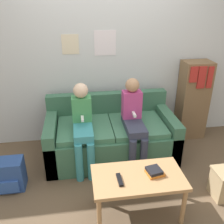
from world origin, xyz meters
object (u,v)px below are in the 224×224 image
(coffee_table, at_px, (138,181))
(backpack, at_px, (10,175))
(couch, at_px, (111,136))
(person_left, at_px, (83,123))
(tv_remote, at_px, (120,180))
(bookshelf, at_px, (193,100))
(person_right, at_px, (134,119))

(coffee_table, height_order, backpack, coffee_table)
(couch, relative_size, backpack, 4.56)
(person_left, bearing_deg, tv_remote, -71.57)
(bookshelf, bearing_deg, person_right, -152.59)
(coffee_table, xyz_separation_m, backpack, (-1.35, 0.55, -0.22))
(person_left, distance_m, tv_remote, 0.96)
(person_right, bearing_deg, person_left, -179.74)
(couch, xyz_separation_m, bookshelf, (1.30, 0.34, 0.32))
(coffee_table, bearing_deg, couch, 96.29)
(couch, distance_m, person_right, 0.48)
(couch, bearing_deg, coffee_table, -83.71)
(person_left, xyz_separation_m, person_right, (0.64, 0.00, 0.01))
(couch, distance_m, coffee_table, 1.08)
(couch, distance_m, tv_remote, 1.12)
(person_left, height_order, backpack, person_left)
(tv_remote, bearing_deg, couch, 84.60)
(couch, height_order, bookshelf, bookshelf)
(couch, xyz_separation_m, tv_remote, (-0.07, -1.11, 0.19))
(person_left, bearing_deg, couch, 28.55)
(person_right, relative_size, tv_remote, 6.49)
(coffee_table, distance_m, backpack, 1.47)
(backpack, bearing_deg, tv_remote, -27.05)
(person_right, distance_m, backpack, 1.59)
(person_right, height_order, backpack, person_right)
(tv_remote, xyz_separation_m, backpack, (-1.16, 0.59, -0.29))
(couch, bearing_deg, bookshelf, 14.52)
(couch, xyz_separation_m, backpack, (-1.23, -0.51, -0.10))
(person_right, relative_size, backpack, 2.99)
(person_left, bearing_deg, bookshelf, 17.88)
(coffee_table, relative_size, person_left, 0.82)
(coffee_table, bearing_deg, bookshelf, 49.91)
(couch, relative_size, bookshelf, 1.43)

